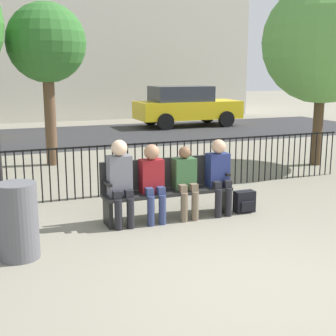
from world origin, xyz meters
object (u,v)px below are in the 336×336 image
(seated_person_1, at_px, (153,178))
(tree_1, at_px, (46,45))
(park_bench, at_px, (166,186))
(parked_car_0, at_px, (186,105))
(trash_bin, at_px, (18,221))
(seated_person_0, at_px, (120,178))
(seated_person_3, at_px, (219,172))
(tree_2, at_px, (323,43))
(backpack, at_px, (245,202))
(seated_person_2, at_px, (185,179))

(seated_person_1, relative_size, tree_1, 0.31)
(park_bench, relative_size, parked_car_0, 0.48)
(tree_1, bearing_deg, park_bench, -77.43)
(park_bench, xyz_separation_m, trash_bin, (-2.25, -0.86, -0.03))
(seated_person_0, bearing_deg, seated_person_3, -0.15)
(tree_2, height_order, trash_bin, tree_2)
(seated_person_1, relative_size, tree_2, 0.28)
(trash_bin, bearing_deg, backpack, 10.33)
(tree_2, distance_m, parked_car_0, 8.59)
(backpack, height_order, tree_2, tree_2)
(park_bench, relative_size, seated_person_1, 1.71)
(seated_person_0, xyz_separation_m, seated_person_3, (1.60, -0.00, -0.05))
(seated_person_0, bearing_deg, tree_2, 25.32)
(seated_person_2, bearing_deg, tree_2, 30.14)
(seated_person_0, height_order, parked_car_0, parked_car_0)
(tree_2, bearing_deg, seated_person_2, -149.86)
(seated_person_3, height_order, tree_2, tree_2)
(seated_person_2, relative_size, tree_1, 0.30)
(seated_person_2, bearing_deg, seated_person_3, 0.49)
(seated_person_1, height_order, parked_car_0, parked_car_0)
(parked_car_0, bearing_deg, tree_2, -91.29)
(seated_person_2, bearing_deg, park_bench, 152.82)
(seated_person_1, xyz_separation_m, tree_1, (-0.81, 4.98, 2.15))
(seated_person_3, xyz_separation_m, tree_1, (-1.92, 4.98, 2.15))
(seated_person_1, bearing_deg, tree_2, 27.45)
(seated_person_2, distance_m, trash_bin, 2.62)
(park_bench, bearing_deg, tree_1, 102.57)
(seated_person_3, relative_size, tree_1, 0.32)
(backpack, xyz_separation_m, tree_2, (3.60, 2.75, 2.70))
(seated_person_1, distance_m, backpack, 1.62)
(backpack, bearing_deg, trash_bin, -169.67)
(parked_car_0, height_order, trash_bin, parked_car_0)
(seated_person_1, relative_size, parked_car_0, 0.28)
(trash_bin, bearing_deg, park_bench, 20.88)
(seated_person_3, bearing_deg, park_bench, 171.13)
(seated_person_1, height_order, backpack, seated_person_1)
(park_bench, xyz_separation_m, seated_person_1, (-0.27, -0.13, 0.17))
(seated_person_0, distance_m, tree_1, 5.41)
(park_bench, xyz_separation_m, tree_1, (-1.08, 4.85, 2.32))
(park_bench, distance_m, seated_person_0, 0.80)
(park_bench, distance_m, seated_person_3, 0.87)
(seated_person_0, relative_size, backpack, 3.67)
(seated_person_1, height_order, tree_1, tree_1)
(seated_person_0, relative_size, parked_car_0, 0.30)
(park_bench, height_order, seated_person_0, seated_person_0)
(parked_car_0, bearing_deg, park_bench, -114.92)
(seated_person_2, bearing_deg, seated_person_1, 179.54)
(tree_1, relative_size, tree_2, 0.88)
(seated_person_2, relative_size, parked_car_0, 0.27)
(seated_person_3, height_order, trash_bin, seated_person_3)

